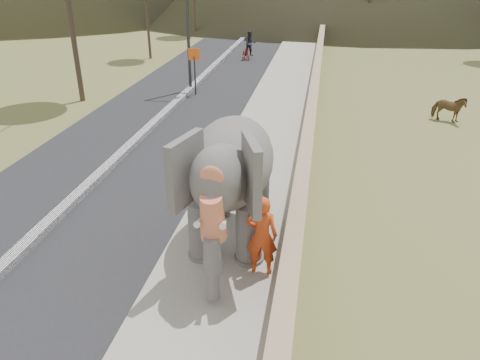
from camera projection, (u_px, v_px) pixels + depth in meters
name	position (u px, v px, depth m)	size (l,w,h in m)	color
ground	(220.00, 273.00, 10.87)	(160.00, 160.00, 0.00)	olive
road	(157.00, 122.00, 20.51)	(7.00, 120.00, 0.03)	black
median	(157.00, 120.00, 20.47)	(0.35, 120.00, 0.22)	black
walkway	(271.00, 128.00, 19.69)	(3.00, 120.00, 0.15)	#9E9687
parapet	(311.00, 119.00, 19.22)	(0.30, 120.00, 1.10)	tan
signboard	(194.00, 63.00, 23.82)	(0.60, 0.08, 2.40)	#2D2D33
cow	(448.00, 109.00, 20.38)	(0.64, 1.41, 1.19)	brown
elephant_and_man	(232.00, 179.00, 11.35)	(2.52, 4.56, 3.24)	slate
motorcyclist	(248.00, 48.00, 32.37)	(1.36, 1.64, 1.96)	maroon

